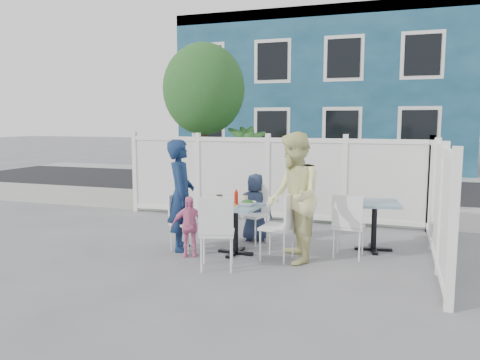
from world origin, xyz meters
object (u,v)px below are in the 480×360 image
(chair_back, at_px, (254,209))
(chair_near, at_px, (217,227))
(main_table, at_px, (236,216))
(woman, at_px, (294,197))
(utility_cabinet, at_px, (156,172))
(chair_left, at_px, (182,217))
(spare_table, at_px, (375,213))
(toddler, at_px, (189,226))
(boy, at_px, (255,207))
(chair_right, at_px, (282,222))
(man, at_px, (181,195))

(chair_back, xyz_separation_m, chair_near, (-0.05, -1.50, 0.02))
(main_table, bearing_deg, woman, -5.19)
(utility_cabinet, relative_size, chair_left, 1.55)
(utility_cabinet, relative_size, spare_table, 1.63)
(spare_table, xyz_separation_m, toddler, (-2.49, -1.13, -0.14))
(boy, bearing_deg, chair_near, 78.37)
(spare_table, bearing_deg, main_table, -156.37)
(chair_right, distance_m, man, 1.59)
(utility_cabinet, xyz_separation_m, chair_left, (2.63, -3.98, -0.16))
(utility_cabinet, bearing_deg, man, -65.02)
(spare_table, distance_m, chair_back, 1.83)
(chair_near, bearing_deg, chair_right, 27.22)
(main_table, height_order, man, man)
(spare_table, xyz_separation_m, woman, (-1.02, -0.91, 0.32))
(man, relative_size, toddler, 1.91)
(main_table, distance_m, chair_left, 0.84)
(spare_table, xyz_separation_m, chair_near, (-1.88, -1.61, -0.00))
(chair_right, distance_m, chair_back, 1.04)
(chair_right, bearing_deg, chair_left, 94.28)
(man, distance_m, toddler, 0.54)
(chair_right, xyz_separation_m, chair_back, (-0.65, 0.81, -0.00))
(chair_back, bearing_deg, chair_near, 103.45)
(chair_left, height_order, boy, boy)
(chair_near, height_order, man, man)
(man, bearing_deg, boy, -67.85)
(chair_left, relative_size, chair_back, 0.90)
(chair_near, xyz_separation_m, woman, (0.85, 0.70, 0.33))
(chair_back, bearing_deg, chair_left, 55.01)
(chair_right, height_order, man, man)
(spare_table, relative_size, toddler, 0.92)
(main_table, distance_m, spare_table, 2.06)
(man, xyz_separation_m, boy, (0.90, 0.87, -0.28))
(spare_table, distance_m, boy, 1.84)
(main_table, relative_size, chair_near, 0.76)
(chair_near, distance_m, man, 1.17)
(boy, bearing_deg, man, 33.55)
(chair_right, bearing_deg, toddler, 105.98)
(utility_cabinet, relative_size, chair_right, 1.39)
(utility_cabinet, xyz_separation_m, chair_near, (3.48, -4.74, -0.08))
(utility_cabinet, xyz_separation_m, chair_right, (4.18, -4.04, -0.10))
(chair_near, relative_size, toddler, 1.12)
(main_table, bearing_deg, toddler, -152.97)
(woman, height_order, toddler, woman)
(main_table, relative_size, man, 0.45)
(woman, bearing_deg, chair_left, -114.08)
(chair_near, distance_m, boy, 1.62)
(spare_table, height_order, chair_back, chair_back)
(man, bearing_deg, toddler, -159.40)
(boy, bearing_deg, spare_table, 169.24)
(utility_cabinet, bearing_deg, chair_right, -52.35)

